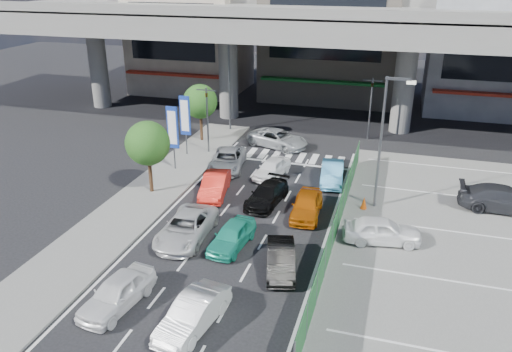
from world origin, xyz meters
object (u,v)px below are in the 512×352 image
(signboard_far, at_px, (185,117))
(van_white_back_left, at_px, (117,293))
(hatch_white_back_mid, at_px, (193,314))
(wagon_silver_front_left, at_px, (227,160))
(traffic_light_right, at_px, (372,93))
(street_lamp_left, at_px, (231,77))
(signboard_near, at_px, (173,129))
(traffic_light_left, at_px, (207,104))
(sedan_white_mid_left, at_px, (186,227))
(kei_truck_front_right, at_px, (332,173))
(taxi_teal_mid, at_px, (232,236))
(parked_sedan_dgrey, at_px, (504,199))
(hatch_black_mid_right, at_px, (281,259))
(crossing_wagon_silver, at_px, (278,139))
(tree_near, at_px, (148,143))
(taxi_orange_left, at_px, (215,185))
(taxi_orange_right, at_px, (307,205))
(sedan_black_mid, at_px, (267,194))
(parked_sedan_white, at_px, (382,230))
(tree_far, at_px, (200,102))
(street_lamp_right, at_px, (385,133))
(sedan_white_front_mid, at_px, (272,168))
(traffic_cone, at_px, (364,203))

(signboard_far, relative_size, van_white_back_left, 1.16)
(hatch_white_back_mid, relative_size, wagon_silver_front_left, 0.84)
(traffic_light_right, distance_m, wagon_silver_front_left, 13.74)
(street_lamp_left, distance_m, signboard_near, 10.19)
(traffic_light_left, distance_m, sedan_white_mid_left, 13.75)
(sedan_white_mid_left, height_order, kei_truck_front_right, sedan_white_mid_left)
(taxi_teal_mid, distance_m, parked_sedan_dgrey, 16.55)
(hatch_black_mid_right, xyz_separation_m, crossing_wagon_silver, (-4.51, 17.22, 0.07))
(street_lamp_left, xyz_separation_m, crossing_wagon_silver, (4.98, -3.09, -4.07))
(tree_near, relative_size, taxi_orange_left, 1.15)
(tree_near, height_order, taxi_orange_right, tree_near)
(traffic_light_left, relative_size, van_white_back_left, 1.28)
(sedan_black_mid, relative_size, taxi_orange_right, 1.04)
(sedan_white_mid_left, relative_size, parked_sedan_white, 1.21)
(tree_far, xyz_separation_m, van_white_back_left, (4.88, -21.47, -2.70))
(street_lamp_right, relative_size, hatch_white_back_mid, 1.97)
(signboard_near, bearing_deg, sedan_white_front_mid, 6.75)
(signboard_far, xyz_separation_m, sedan_white_front_mid, (7.38, -2.17, -2.43))
(sedan_white_mid_left, distance_m, kei_truck_front_right, 11.70)
(traffic_light_left, xyz_separation_m, traffic_light_right, (11.70, 7.00, 0.00))
(traffic_light_left, bearing_deg, sedan_white_front_mid, -28.00)
(van_white_back_left, height_order, taxi_orange_left, same)
(signboard_near, bearing_deg, hatch_white_back_mid, -62.53)
(signboard_far, xyz_separation_m, taxi_orange_left, (4.66, -6.14, -2.37))
(sedan_white_mid_left, bearing_deg, sedan_black_mid, 58.75)
(tree_near, height_order, kei_truck_front_right, tree_near)
(signboard_far, height_order, tree_near, tree_near)
(sedan_white_front_mid, height_order, parked_sedan_white, parked_sedan_white)
(traffic_light_left, relative_size, wagon_silver_front_left, 1.07)
(traffic_light_right, distance_m, taxi_teal_mid, 20.83)
(street_lamp_left, height_order, hatch_white_back_mid, street_lamp_left)
(wagon_silver_front_left, height_order, parked_sedan_white, parked_sedan_white)
(tree_far, bearing_deg, parked_sedan_dgrey, -17.26)
(sedan_black_mid, bearing_deg, taxi_orange_left, -176.92)
(street_lamp_right, distance_m, wagon_silver_front_left, 12.04)
(van_white_back_left, relative_size, traffic_cone, 5.25)
(sedan_black_mid, bearing_deg, parked_sedan_dgrey, 19.56)
(traffic_light_right, height_order, taxi_teal_mid, traffic_light_right)
(traffic_light_left, height_order, street_lamp_left, street_lamp_left)
(sedan_black_mid, bearing_deg, signboard_far, 149.26)
(taxi_orange_left, relative_size, traffic_cone, 5.43)
(sedan_black_mid, bearing_deg, kei_truck_front_right, 59.93)
(wagon_silver_front_left, bearing_deg, sedan_white_front_mid, -17.24)
(sedan_white_front_mid, relative_size, kei_truck_front_right, 0.90)
(sedan_white_front_mid, height_order, kei_truck_front_right, kei_truck_front_right)
(parked_sedan_white, bearing_deg, traffic_light_left, 43.85)
(tree_near, relative_size, parked_sedan_dgrey, 0.93)
(taxi_teal_mid, bearing_deg, signboard_near, 135.69)
(taxi_teal_mid, bearing_deg, van_white_back_left, -111.15)
(hatch_white_back_mid, height_order, taxi_orange_left, taxi_orange_left)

